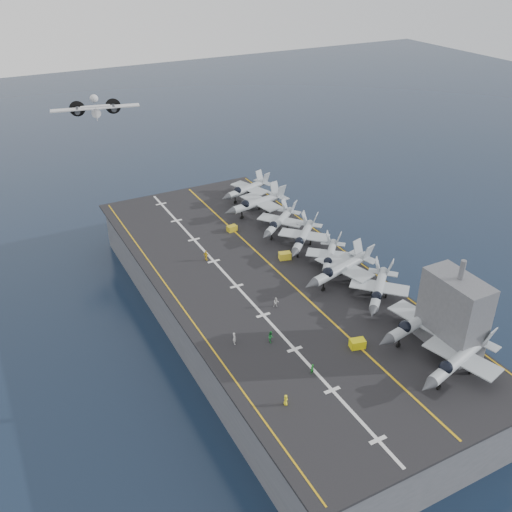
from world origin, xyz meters
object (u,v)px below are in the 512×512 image
island_superstructure (455,305)px  transport_plane (96,113)px  tow_cart_a (357,344)px  fighter_jet_0 (459,359)px

island_superstructure → transport_plane: (-27.93, 93.83, 8.84)m
tow_cart_a → island_superstructure: bearing=-26.1°
island_superstructure → fighter_jet_0: (-3.49, -5.44, -4.67)m
island_superstructure → transport_plane: transport_plane is taller
fighter_jet_0 → transport_plane: 103.12m
island_superstructure → fighter_jet_0: 7.97m
fighter_jet_0 → transport_plane: bearing=103.8°
island_superstructure → tow_cart_a: size_ratio=5.86×
fighter_jet_0 → tow_cart_a: (-8.83, 11.48, -2.15)m
transport_plane → fighter_jet_0: bearing=-76.2°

